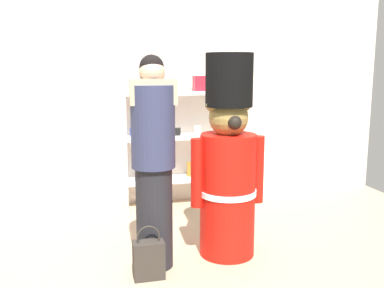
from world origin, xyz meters
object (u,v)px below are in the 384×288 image
(person_shopper, at_px, (153,161))
(shopping_bag, at_px, (149,259))
(teddy_bear_guard, at_px, (228,166))
(merchandise_shelf, at_px, (177,133))

(person_shopper, height_order, shopping_bag, person_shopper)
(teddy_bear_guard, bearing_deg, merchandise_shelf, 94.51)
(teddy_bear_guard, xyz_separation_m, person_shopper, (-0.65, -0.08, 0.09))
(teddy_bear_guard, distance_m, person_shopper, 0.66)
(person_shopper, bearing_deg, merchandise_shelf, 71.17)
(teddy_bear_guard, xyz_separation_m, shopping_bag, (-0.73, -0.28, -0.64))
(person_shopper, relative_size, shopping_bag, 4.01)
(teddy_bear_guard, height_order, shopping_bag, teddy_bear_guard)
(merchandise_shelf, xyz_separation_m, person_shopper, (-0.53, -1.57, 0.03))
(merchandise_shelf, relative_size, teddy_bear_guard, 0.98)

